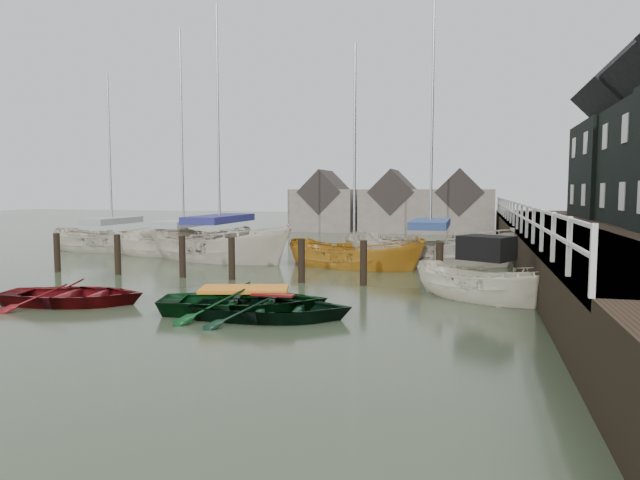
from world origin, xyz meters
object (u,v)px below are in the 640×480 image
(sailboat_c, at_px, (354,266))
(sailboat_e, at_px, (113,249))
(sailboat_a, at_px, (184,254))
(sailboat_b, at_px, (220,258))
(sailboat_d, at_px, (430,262))
(rowboat_dkgreen, at_px, (273,319))
(rowboat_green, at_px, (245,313))
(rowboat_red, at_px, (74,304))
(motorboat, at_px, (485,296))

(sailboat_c, distance_m, sailboat_e, 12.86)
(sailboat_a, relative_size, sailboat_b, 0.94)
(sailboat_d, bearing_deg, rowboat_dkgreen, 169.55)
(rowboat_green, relative_size, sailboat_b, 0.33)
(rowboat_red, relative_size, sailboat_a, 0.33)
(rowboat_red, bearing_deg, sailboat_b, -8.99)
(rowboat_dkgreen, relative_size, motorboat, 0.81)
(rowboat_green, height_order, sailboat_c, sailboat_c)
(motorboat, xyz_separation_m, sailboat_d, (-2.00, 7.26, -0.04))
(sailboat_b, height_order, sailboat_d, sailboat_d)
(rowboat_red, distance_m, sailboat_a, 11.19)
(rowboat_dkgreen, height_order, sailboat_b, sailboat_b)
(rowboat_red, distance_m, sailboat_b, 9.75)
(sailboat_d, bearing_deg, sailboat_a, 92.42)
(rowboat_dkgreen, distance_m, sailboat_b, 11.63)
(sailboat_d, bearing_deg, rowboat_red, 145.75)
(rowboat_green, distance_m, sailboat_e, 16.42)
(rowboat_dkgreen, relative_size, sailboat_b, 0.30)
(rowboat_red, height_order, sailboat_e, sailboat_e)
(rowboat_green, height_order, sailboat_a, sailboat_a)
(rowboat_green, distance_m, sailboat_a, 13.00)
(rowboat_green, height_order, sailboat_e, sailboat_e)
(sailboat_d, distance_m, sailboat_e, 15.35)
(rowboat_green, xyz_separation_m, motorboat, (5.60, 3.18, 0.10))
(sailboat_a, distance_m, sailboat_d, 11.01)
(motorboat, bearing_deg, sailboat_d, 44.42)
(sailboat_d, relative_size, sailboat_e, 1.28)
(sailboat_a, height_order, sailboat_e, sailboat_a)
(sailboat_b, relative_size, sailboat_d, 0.97)
(rowboat_green, bearing_deg, motorboat, -75.65)
(rowboat_dkgreen, distance_m, sailboat_c, 9.20)
(rowboat_green, bearing_deg, sailboat_a, 19.50)
(sailboat_c, bearing_deg, rowboat_dkgreen, -165.26)
(rowboat_red, relative_size, rowboat_green, 0.92)
(rowboat_red, distance_m, sailboat_c, 10.53)
(motorboat, bearing_deg, rowboat_red, 137.07)
(sailboat_d, bearing_deg, rowboat_green, 164.66)
(sailboat_b, bearing_deg, sailboat_e, 93.12)
(rowboat_red, xyz_separation_m, rowboat_dkgreen, (5.54, -0.24, 0.00))
(rowboat_dkgreen, xyz_separation_m, sailboat_d, (2.73, 10.85, 0.06))
(rowboat_red, distance_m, sailboat_d, 13.45)
(sailboat_c, height_order, sailboat_d, sailboat_d)
(sailboat_a, xyz_separation_m, sailboat_e, (-4.31, 0.82, -0.00))
(motorboat, bearing_deg, rowboat_green, 148.58)
(sailboat_c, relative_size, sailboat_d, 0.77)
(sailboat_a, bearing_deg, sailboat_b, -123.29)
(rowboat_green, distance_m, sailboat_d, 11.04)
(rowboat_green, distance_m, sailboat_c, 8.83)
(rowboat_red, bearing_deg, sailboat_a, 2.58)
(motorboat, distance_m, sailboat_b, 12.47)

